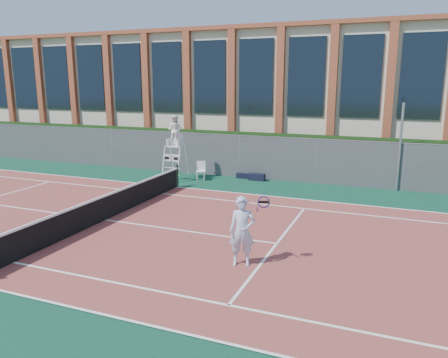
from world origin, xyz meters
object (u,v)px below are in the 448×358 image
at_px(umpire_chair, 175,132).
at_px(plastic_chair, 201,169).
at_px(steel_pole, 400,148).
at_px(tennis_player, 242,231).

bearing_deg(umpire_chair, plastic_chair, 16.47).
xyz_separation_m(steel_pole, umpire_chair, (-10.58, -1.65, 0.44)).
relative_size(steel_pole, umpire_chair, 1.20).
xyz_separation_m(steel_pole, plastic_chair, (-9.33, -1.29, -1.44)).
bearing_deg(plastic_chair, tennis_player, -59.28).
distance_m(umpire_chair, tennis_player, 11.32).
bearing_deg(tennis_player, steel_pole, 70.27).
distance_m(plastic_chair, tennis_player, 10.84).
distance_m(umpire_chair, plastic_chair, 2.28).
bearing_deg(tennis_player, plastic_chair, 120.72).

